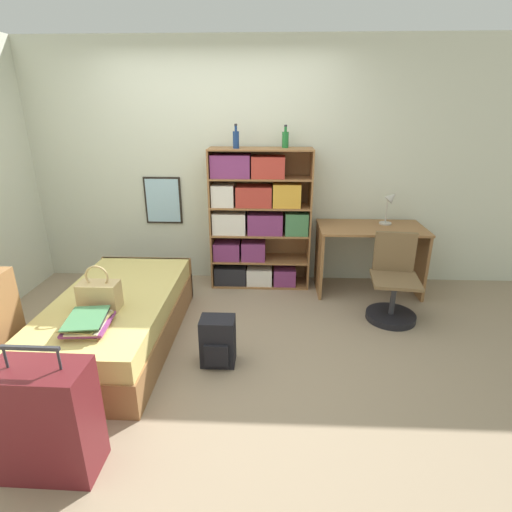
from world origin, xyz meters
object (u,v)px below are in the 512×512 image
Objects in this scene: suitcase at (47,421)px; bottle_green at (236,139)px; backpack at (218,342)px; handbag at (100,295)px; bottle_brown at (285,139)px; bed at (118,319)px; bookcase at (255,220)px; book_stack_on_bed at (88,323)px; desk_lamp at (390,202)px; desk_chair at (393,293)px; desk at (370,247)px.

bottle_green is (0.82, 2.52, 1.27)m from suitcase.
bottle_green is at bearing 88.75° from backpack.
handbag is 2.35m from bottle_brown.
bed is 1.20× the size of bookcase.
book_stack_on_bed reaches higher than bed.
desk_lamp is 2.38m from backpack.
handbag is 1.89m from bookcase.
backpack is (-1.57, -0.81, -0.06)m from desk_chair.
handbag is 1.10m from suitcase.
bottle_brown is at bearing 177.43° from desk_lamp.
desk_chair is (1.04, -0.77, -1.35)m from bottle_brown.
book_stack_on_bed is 2.27m from bottle_green.
suitcase is 0.99× the size of desk_chair.
handbag is 0.92× the size of backpack.
suitcase is 2.99m from desk_chair.
desk is at bearing 35.74° from book_stack_on_bed.
bookcase is 6.35× the size of bottle_green.
desk is at bearing -9.89° from bottle_brown.
bottle_green is at bearing 62.71° from book_stack_on_bed.
handbag is at bearing -92.41° from bed.
bottle_green is at bearing 156.04° from desk_chair.
desk reaches higher than book_stack_on_bed.
bookcase is at bearing 52.92° from handbag.
bottle_green reaches higher than desk_chair.
bed is 0.61m from book_stack_on_bed.
backpack is (0.90, -0.28, -0.02)m from bed.
book_stack_on_bed is 0.96m from backpack.
handbag is 2.61m from desk_chair.
bed is 0.42m from handbag.
bookcase reaches higher than desk.
desk_lamp reaches higher than bed.
bed is 1.65× the size of desk.
bottle_brown reaches higher than suitcase.
suitcase reaches higher than desk.
suitcase is 2.94m from bottle_green.
bookcase is 1.38× the size of desk.
desk_chair is 1.77m from backpack.
bottle_brown is 1.45m from desk.
desk_chair reaches higher than suitcase.
handbag is at bearing 96.52° from book_stack_on_bed.
bottle_brown is at bearing 7.35° from bookcase.
bottle_green is at bearing -167.28° from bookcase.
desk_chair reaches higher than handbag.
desk_chair is at bearing 38.05° from suitcase.
bottle_green reaches higher than bookcase.
bottle_green is 0.51m from bottle_brown.
desk_lamp is 0.94× the size of backpack.
bottle_brown is at bearing 46.87° from handbag.
desk is 2.06m from backpack.
bookcase reaches higher than desk_chair.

